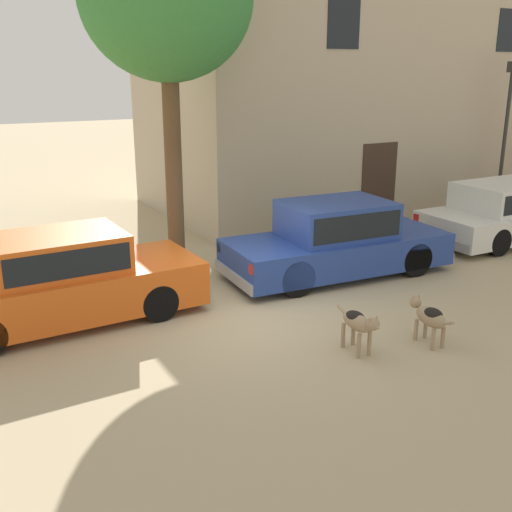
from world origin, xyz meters
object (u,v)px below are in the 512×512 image
(street_lamp, at_px, (507,119))
(parked_sedan_third, at_px, (510,211))
(stray_dog_spotted, at_px, (359,323))
(stray_dog_tan, at_px, (429,316))
(parked_sedan_nearest, at_px, (62,279))
(parked_sedan_second, at_px, (337,239))

(street_lamp, bearing_deg, parked_sedan_third, -134.36)
(stray_dog_spotted, distance_m, stray_dog_tan, 1.13)
(parked_sedan_nearest, xyz_separation_m, parked_sedan_third, (10.32, -0.01, -0.03))
(parked_sedan_second, xyz_separation_m, stray_dog_spotted, (-1.79, -3.02, -0.26))
(stray_dog_tan, relative_size, street_lamp, 0.24)
(parked_sedan_nearest, bearing_deg, parked_sedan_second, -3.65)
(parked_sedan_nearest, distance_m, parked_sedan_second, 5.22)
(parked_sedan_nearest, xyz_separation_m, street_lamp, (12.27, 1.99, 1.87))
(parked_sedan_nearest, xyz_separation_m, parked_sedan_second, (5.22, -0.15, -0.00))
(parked_sedan_second, bearing_deg, parked_sedan_third, 5.04)
(parked_sedan_second, distance_m, street_lamp, 7.60)
(parked_sedan_nearest, height_order, street_lamp, street_lamp)
(parked_sedan_second, relative_size, street_lamp, 1.14)
(parked_sedan_second, height_order, parked_sedan_third, parked_sedan_second)
(parked_sedan_third, distance_m, street_lamp, 3.38)
(parked_sedan_nearest, height_order, parked_sedan_second, parked_sedan_second)
(stray_dog_spotted, bearing_deg, parked_sedan_second, 151.20)
(parked_sedan_nearest, distance_m, stray_dog_tan, 5.69)
(parked_sedan_nearest, relative_size, parked_sedan_second, 0.98)
(parked_sedan_second, bearing_deg, stray_dog_spotted, -117.15)
(parked_sedan_second, height_order, street_lamp, street_lamp)
(street_lamp, bearing_deg, stray_dog_tan, -145.04)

